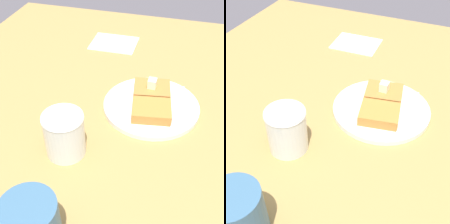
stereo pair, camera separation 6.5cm
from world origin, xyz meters
The scene contains 8 objects.
table_surface centered at (0.00, 0.00, 1.02)cm, with size 109.56×109.56×2.04cm, color #A08146.
plate centered at (-1.90, 4.52, 2.70)cm, with size 22.25×22.25×1.17cm.
toast_slice_left centered at (-5.67, 3.90, 4.37)cm, with size 7.21×8.55×2.33cm, color #B37435.
toast_slice_middle centered at (1.87, 5.15, 4.37)cm, with size 7.21×8.55×2.33cm, color #B27A34.
butter_pat_primary centered at (-5.42, 3.85, 6.61)cm, with size 2.14×1.93×2.14cm, color #F6EEC6.
fork centered at (-1.53, 10.88, 3.39)cm, with size 16.01×2.22×0.36cm.
syrup_jar centered at (16.29, -9.36, 6.28)cm, with size 8.04×8.04×9.23cm.
napkin centered at (-30.45, -12.35, 2.19)cm, with size 11.34×13.91×0.30cm, color white.
Camera 1 is at (55.34, 11.17, 48.36)cm, focal length 50.00 mm.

